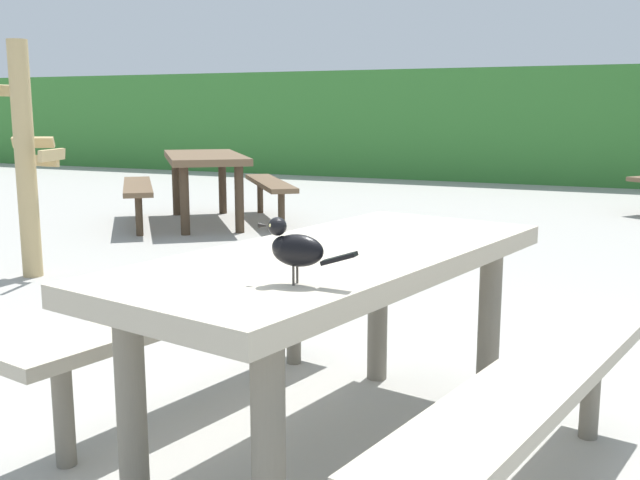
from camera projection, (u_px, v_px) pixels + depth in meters
name	position (u px, v px, depth m)	size (l,w,h in m)	color
ground_plane	(356.00, 450.00, 2.66)	(60.00, 60.00, 0.00)	#A3A099
hedge_wall	(591.00, 126.00, 11.98)	(28.00, 1.37, 1.87)	#387A33
picnic_table_foreground	(338.00, 301.00, 2.56)	(2.00, 2.02, 0.74)	#B2A893
bird_grackle	(294.00, 248.00, 2.01)	(0.29, 0.08, 0.18)	black
picnic_table_mid_right	(205.00, 171.00, 7.81)	(2.38, 2.38, 0.74)	brown
stalk_post_left_side	(26.00, 159.00, 5.27)	(0.51, 0.45, 1.69)	tan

